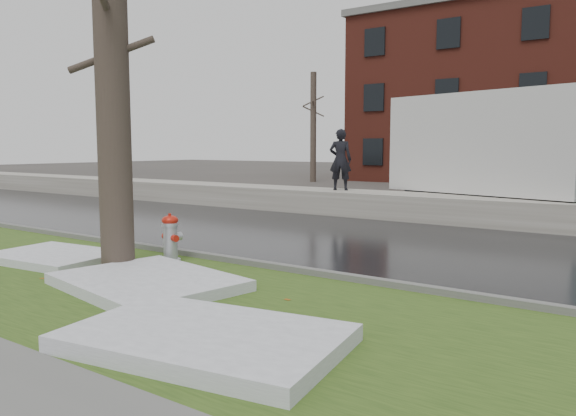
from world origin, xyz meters
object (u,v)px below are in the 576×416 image
Objects in this scene: fire_hydrant at (171,236)px; tree at (112,59)px; box_truck at (534,154)px; worker at (340,160)px.

fire_hydrant is 0.13× the size of tree.
box_truck is 5.74× the size of worker.
worker is at bearing 113.05° from fire_hydrant.
box_truck is (4.40, 10.56, -1.61)m from tree.
tree is 0.63× the size of box_truck.
fire_hydrant is 0.47× the size of worker.
tree reaches higher than fire_hydrant.
fire_hydrant is at bearing 67.84° from tree.
fire_hydrant is 10.59m from box_truck.
worker reaches higher than fire_hydrant.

